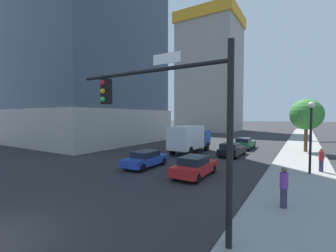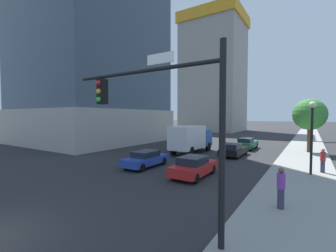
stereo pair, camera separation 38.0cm
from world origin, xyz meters
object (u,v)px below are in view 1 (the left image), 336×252
at_px(car_red, 195,166).
at_px(box_truck, 189,138).
at_px(car_black, 232,150).
at_px(pedestrian_purple_shirt, 284,187).
at_px(pedestrian_red_shirt, 321,160).
at_px(street_lamp, 311,126).
at_px(traffic_light_pole, 166,107).
at_px(construction_building, 210,69).
at_px(car_green, 245,143).
at_px(car_blue, 146,159).
at_px(street_tree, 306,115).

xyz_separation_m(car_red, box_truck, (-4.62, 8.64, 1.03)).
distance_m(car_black, box_truck, 4.78).
xyz_separation_m(pedestrian_purple_shirt, pedestrian_red_shirt, (1.81, 8.56, -0.05)).
distance_m(car_red, pedestrian_red_shirt, 9.29).
height_order(box_truck, pedestrian_red_shirt, box_truck).
height_order(pedestrian_purple_shirt, pedestrian_red_shirt, pedestrian_purple_shirt).
xyz_separation_m(street_lamp, car_red, (-6.80, -4.36, -2.79)).
height_order(traffic_light_pole, car_black, traffic_light_pole).
bearing_deg(pedestrian_red_shirt, car_red, -143.92).
relative_size(traffic_light_pole, street_lamp, 1.30).
relative_size(construction_building, car_black, 8.74).
bearing_deg(pedestrian_red_shirt, car_green, 127.44).
distance_m(car_green, box_truck, 8.14).
distance_m(car_blue, pedestrian_red_shirt, 13.11).
bearing_deg(car_green, construction_building, 117.88).
distance_m(street_tree, pedestrian_purple_shirt, 19.03).
bearing_deg(car_black, street_lamp, -36.02).
bearing_deg(traffic_light_pole, construction_building, 109.40).
xyz_separation_m(street_tree, pedestrian_purple_shirt, (-0.89, -18.72, -3.27)).
xyz_separation_m(car_green, car_red, (-0.00, -15.27, -0.03)).
relative_size(car_blue, pedestrian_red_shirt, 2.49).
relative_size(car_red, box_truck, 0.62).
height_order(car_black, car_red, car_red).
height_order(car_green, car_red, car_green).
distance_m(car_blue, box_truck, 8.22).
xyz_separation_m(car_green, box_truck, (-4.62, -6.63, 1.00)).
height_order(car_red, pedestrian_red_shirt, pedestrian_red_shirt).
bearing_deg(street_tree, car_black, -136.15).
xyz_separation_m(street_tree, car_green, (-6.59, -0.36, -3.61)).
xyz_separation_m(car_blue, pedestrian_purple_shirt, (10.31, -3.59, 0.40)).
bearing_deg(car_red, street_lamp, 32.70).
bearing_deg(pedestrian_purple_shirt, street_tree, 87.28).
bearing_deg(street_lamp, pedestrian_red_shirt, 57.27).
bearing_deg(pedestrian_red_shirt, box_truck, 165.33).
bearing_deg(car_blue, car_black, 62.34).
height_order(construction_building, pedestrian_red_shirt, construction_building).
xyz_separation_m(traffic_light_pole, car_blue, (-6.86, 7.82, -3.82)).
height_order(car_blue, box_truck, box_truck).
bearing_deg(box_truck, car_green, 55.15).
height_order(car_green, box_truck, box_truck).
height_order(construction_building, car_green, construction_building).
height_order(street_lamp, car_blue, street_lamp).
relative_size(street_lamp, pedestrian_purple_shirt, 2.79).
height_order(construction_building, car_red, construction_building).
bearing_deg(car_black, box_truck, -171.86).
xyz_separation_m(traffic_light_pole, car_green, (-2.24, 22.60, -3.75)).
xyz_separation_m(traffic_light_pole, car_black, (-2.24, 16.62, -3.81)).
relative_size(street_tree, car_green, 1.29).
distance_m(construction_building, street_lamp, 51.42).
relative_size(car_black, pedestrian_red_shirt, 2.70).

